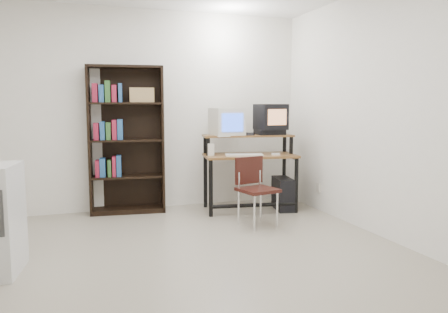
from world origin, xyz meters
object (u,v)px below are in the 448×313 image
object	(u,v)px
crt_tv	(271,117)
school_chair	(254,184)
bookshelf	(126,138)
crt_monitor	(227,122)
computer_desk	(249,158)
pc_tower	(283,194)

from	to	relation	value
crt_tv	school_chair	distance (m)	1.17
crt_tv	bookshelf	bearing A→B (deg)	165.11
crt_monitor	bookshelf	size ratio (longest dim) A/B	0.22
computer_desk	pc_tower	size ratio (longest dim) A/B	2.79
crt_tv	bookshelf	distance (m)	1.89
crt_tv	pc_tower	bearing A→B (deg)	-57.86
crt_tv	pc_tower	distance (m)	1.03
computer_desk	pc_tower	xyz separation A→B (m)	(0.43, -0.13, -0.48)
crt_tv	bookshelf	size ratio (longest dim) A/B	0.20
crt_monitor	crt_tv	distance (m)	0.59
school_chair	pc_tower	bearing A→B (deg)	28.51
pc_tower	bookshelf	bearing A→B (deg)	175.44
crt_monitor	pc_tower	distance (m)	1.20
computer_desk	school_chair	size ratio (longest dim) A/B	1.62
pc_tower	computer_desk	bearing A→B (deg)	173.36
crt_tv	school_chair	xyz separation A→B (m)	(-0.53, -0.73, -0.74)
crt_tv	pc_tower	world-z (taller)	crt_tv
school_chair	bookshelf	size ratio (longest dim) A/B	0.42
pc_tower	bookshelf	size ratio (longest dim) A/B	0.24
crt_monitor	crt_tv	size ratio (longest dim) A/B	1.10
computer_desk	bookshelf	size ratio (longest dim) A/B	0.68
computer_desk	bookshelf	distance (m)	1.60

